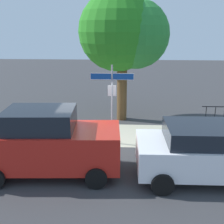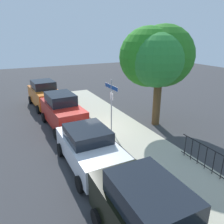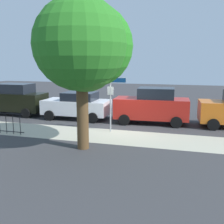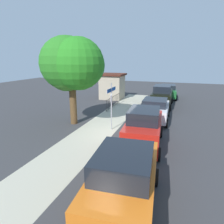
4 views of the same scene
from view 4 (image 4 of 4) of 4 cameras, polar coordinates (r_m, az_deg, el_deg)
ground_plane at (r=12.55m, az=0.67°, el=-6.24°), size 60.00×60.00×0.00m
sidewalk_strip at (r=14.73m, az=-1.68°, el=-2.91°), size 24.00×2.60×0.00m
street_sign at (r=12.60m, az=-0.19°, el=4.11°), size 1.65×0.07×3.15m
shade_tree at (r=13.84m, az=-11.23°, el=13.33°), size 4.04×4.53×6.16m
car_orange at (r=6.33m, az=3.72°, el=-19.35°), size 4.34×2.31×2.07m
car_red at (r=10.58m, az=9.38°, el=-4.58°), size 4.40×2.16×2.13m
car_white at (r=15.18m, az=12.51°, el=0.74°), size 4.23×2.19×1.72m
car_black at (r=19.81m, az=14.51°, el=4.53°), size 4.60×1.97×2.14m
car_green at (r=24.55m, az=16.15°, el=5.93°), size 4.53×2.22×1.64m
iron_fence at (r=19.10m, az=0.38°, el=3.10°), size 4.08×0.04×1.07m
utility_shed at (r=23.18m, az=0.06°, el=7.66°), size 2.79×2.86×2.95m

